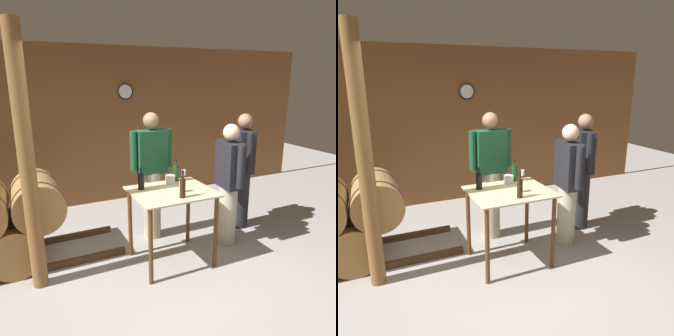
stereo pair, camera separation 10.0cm
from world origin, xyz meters
The scene contains 13 objects.
ground_plane centered at (0.00, 0.00, 0.00)m, with size 14.00×14.00×0.00m, color #9E9993.
back_wall centered at (0.00, 2.83, 1.35)m, with size 8.40×0.08×2.70m.
tasting_table centered at (0.17, 0.48, 0.73)m, with size 0.94×0.78×0.91m.
wooden_post centered at (-1.33, 0.65, 1.35)m, with size 0.16×0.16×2.70m.
wine_bottle_far_left centered at (-0.13, 0.68, 1.01)m, with size 0.07×0.07×0.26m.
wine_bottle_left centered at (0.18, 0.23, 1.02)m, with size 0.07×0.07×0.31m.
wine_bottle_center centered at (0.39, 0.81, 1.02)m, with size 0.08×0.08×0.28m.
wine_glass_near_left centered at (0.26, 0.39, 1.00)m, with size 0.06×0.06×0.14m.
wine_glass_near_center centered at (0.48, 0.77, 1.01)m, with size 0.06×0.06×0.14m.
ice_bucket centered at (0.28, 0.74, 0.96)m, with size 0.12×0.12×0.10m.
person_host centered at (1.04, 0.56, 0.86)m, with size 0.25×0.59×1.63m.
person_visitor_with_scarf centered at (1.53, 0.92, 0.90)m, with size 0.34×0.56×1.70m.
person_visitor_bearded centered at (0.21, 1.18, 0.93)m, with size 0.59×0.24×1.75m.
Camera 1 is at (-1.41, -2.75, 2.18)m, focal length 35.00 mm.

